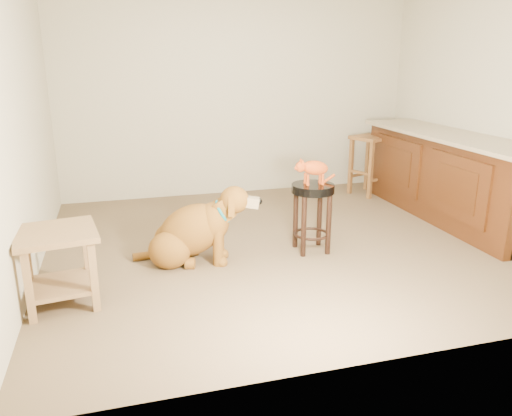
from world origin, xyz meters
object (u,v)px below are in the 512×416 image
object	(u,v)px
side_table	(58,256)
tabby_kitten	(313,169)
golden_retriever	(192,232)
padded_stool	(312,204)
wood_stool	(369,164)

from	to	relation	value
side_table	tabby_kitten	distance (m)	2.21
tabby_kitten	golden_retriever	bearing A→B (deg)	-179.87
padded_stool	wood_stool	world-z (taller)	wood_stool
wood_stool	side_table	size ratio (longest dim) A/B	1.23
golden_retriever	tabby_kitten	size ratio (longest dim) A/B	2.60
golden_retriever	padded_stool	bearing A→B (deg)	13.33
golden_retriever	tabby_kitten	xyz separation A→B (m)	(1.08, -0.04, 0.50)
wood_stool	side_table	world-z (taller)	wood_stool
padded_stool	tabby_kitten	distance (m)	0.33
padded_stool	side_table	bearing A→B (deg)	-167.13
wood_stool	golden_retriever	size ratio (longest dim) A/B	0.69
wood_stool	tabby_kitten	world-z (taller)	tabby_kitten
tabby_kitten	padded_stool	bearing A→B (deg)	-5.72
golden_retriever	tabby_kitten	distance (m)	1.20
wood_stool	golden_retriever	bearing A→B (deg)	-147.53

